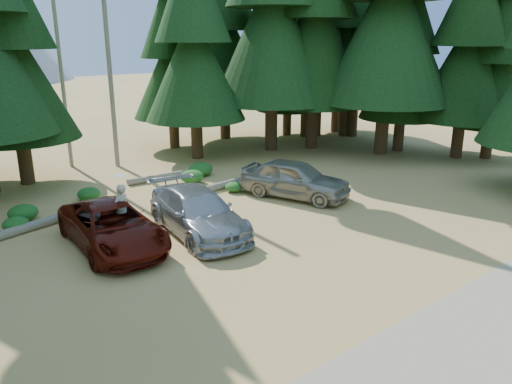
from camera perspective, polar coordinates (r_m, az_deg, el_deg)
ground at (r=16.27m, az=2.86°, el=-7.38°), size 160.00×160.00×0.00m
gravel_strip at (r=12.78m, az=23.33°, el=-16.34°), size 26.00×3.50×0.01m
forest_belt_north at (r=28.65m, az=-17.38°, el=2.80°), size 36.00×7.00×22.00m
forest_belt_east at (r=30.24m, az=20.21°, el=3.26°), size 6.00×22.00×22.00m
snag_front at (r=27.68m, az=-16.54°, el=15.00°), size 0.24×0.24×12.00m
snag_back at (r=28.44m, az=-21.36°, el=12.56°), size 0.20×0.20×10.00m
red_pickup at (r=17.36m, az=-16.10°, el=-3.81°), size 2.78×5.45×1.47m
silver_minivan_center at (r=18.00m, az=-6.67°, el=-2.32°), size 2.84×5.60×1.56m
silver_minivan_right at (r=21.96m, az=4.47°, el=1.52°), size 3.63×5.27×1.66m
frisbee_player at (r=17.77m, az=-15.11°, el=-1.97°), size 0.78×0.66×2.15m
log_left at (r=20.44m, az=-22.13°, el=-2.92°), size 4.67×1.49×0.34m
log_mid at (r=25.21m, az=-10.53°, el=1.75°), size 3.75×0.47×0.31m
log_right at (r=24.42m, az=-0.96°, el=1.58°), size 5.33×1.02×0.34m
shrub_far_left at (r=21.25m, az=-25.08°, el=-2.15°), size 1.11×1.11×0.61m
shrub_left at (r=20.22m, az=-25.76°, el=-3.33°), size 0.94×0.94×0.52m
shrub_center_left at (r=22.83m, az=-18.56°, el=-0.21°), size 0.98×0.98×0.54m
shrub_center_right at (r=24.36m, az=-7.31°, el=1.76°), size 1.15×1.15×0.63m
shrub_right at (r=22.82m, az=-2.52°, el=0.58°), size 0.82×0.82×0.45m
shrub_far_right at (r=25.64m, az=-6.35°, el=2.62°), size 1.22×1.22×0.67m
shrub_edge_east at (r=26.54m, az=5.39°, el=2.91°), size 0.82×0.82×0.45m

